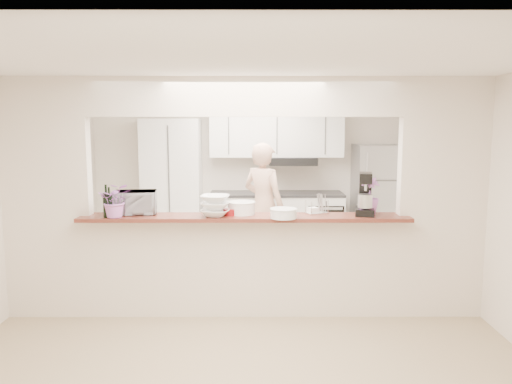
{
  "coord_description": "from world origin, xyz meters",
  "views": [
    {
      "loc": [
        0.11,
        -5.12,
        2.04
      ],
      "look_at": [
        0.12,
        0.3,
        1.29
      ],
      "focal_mm": 35.0,
      "sensor_mm": 36.0,
      "label": 1
    }
  ],
  "objects_px": {
    "refrigerator": "(378,199)",
    "toaster_oven": "(135,202)",
    "stand_mixer": "(365,196)",
    "person": "(264,206)"
  },
  "relations": [
    {
      "from": "refrigerator",
      "to": "toaster_oven",
      "type": "distance_m",
      "value": 4.14
    },
    {
      "from": "stand_mixer",
      "to": "toaster_oven",
      "type": "bearing_deg",
      "value": 178.69
    },
    {
      "from": "toaster_oven",
      "to": "stand_mixer",
      "type": "xyz_separation_m",
      "value": [
        2.4,
        -0.06,
        0.08
      ]
    },
    {
      "from": "refrigerator",
      "to": "stand_mixer",
      "type": "bearing_deg",
      "value": -106.71
    },
    {
      "from": "refrigerator",
      "to": "stand_mixer",
      "type": "xyz_separation_m",
      "value": [
        -0.8,
        -2.66,
        0.44
      ]
    },
    {
      "from": "refrigerator",
      "to": "toaster_oven",
      "type": "xyz_separation_m",
      "value": [
        -3.2,
        -2.6,
        0.36
      ]
    },
    {
      "from": "stand_mixer",
      "to": "person",
      "type": "bearing_deg",
      "value": 120.02
    },
    {
      "from": "refrigerator",
      "to": "person",
      "type": "height_order",
      "value": "person"
    },
    {
      "from": "toaster_oven",
      "to": "person",
      "type": "height_order",
      "value": "person"
    },
    {
      "from": "stand_mixer",
      "to": "person",
      "type": "distance_m",
      "value": 2.09
    }
  ]
}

